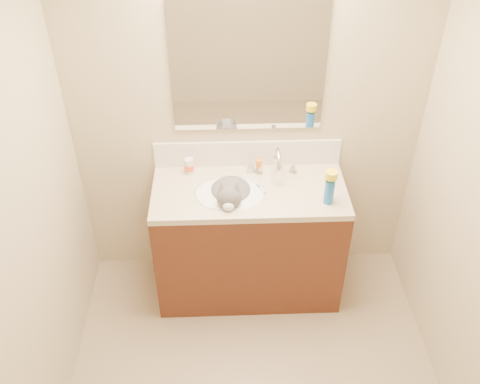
{
  "coord_description": "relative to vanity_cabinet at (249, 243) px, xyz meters",
  "views": [
    {
      "loc": [
        -0.16,
        -1.62,
        2.87
      ],
      "look_at": [
        -0.06,
        0.92,
        0.88
      ],
      "focal_mm": 40.0,
      "sensor_mm": 36.0,
      "label": 1
    }
  ],
  "objects": [
    {
      "name": "backsplash",
      "position": [
        0.0,
        0.26,
        0.54
      ],
      "size": [
        1.2,
        0.02,
        0.18
      ],
      "primitive_type": "cube",
      "color": "silver",
      "rests_on": "counter_slab"
    },
    {
      "name": "spray_cap",
      "position": [
        0.46,
        -0.14,
        0.65
      ],
      "size": [
        0.08,
        0.08,
        0.04
      ],
      "primitive_type": "cylinder",
      "rotation": [
        0.0,
        0.0,
        -0.08
      ],
      "color": "yellow",
      "rests_on": "spray_can"
    },
    {
      "name": "counter_slab",
      "position": [
        0.0,
        0.0,
        0.43
      ],
      "size": [
        1.2,
        0.55,
        0.04
      ],
      "primitive_type": "cube",
      "color": "beige",
      "rests_on": "vanity_cabinet"
    },
    {
      "name": "mirror",
      "position": [
        0.0,
        0.26,
        1.13
      ],
      "size": [
        0.9,
        0.02,
        0.8
      ],
      "primitive_type": "cube",
      "color": "white",
      "rests_on": "room_shell"
    },
    {
      "name": "faucet",
      "position": [
        0.18,
        0.14,
        0.54
      ],
      "size": [
        0.28,
        0.2,
        0.21
      ],
      "color": "silver",
      "rests_on": "counter_slab"
    },
    {
      "name": "silver_jar",
      "position": [
        0.02,
        0.18,
        0.48
      ],
      "size": [
        0.05,
        0.05,
        0.05
      ],
      "primitive_type": "cylinder",
      "rotation": [
        0.0,
        0.0,
        -0.08
      ],
      "color": "#B7B7BC",
      "rests_on": "counter_slab"
    },
    {
      "name": "basin",
      "position": [
        -0.12,
        -0.03,
        0.38
      ],
      "size": [
        0.45,
        0.36,
        0.14
      ],
      "primitive_type": "ellipsoid",
      "color": "white",
      "rests_on": "vanity_cabinet"
    },
    {
      "name": "vanity_cabinet",
      "position": [
        0.0,
        0.0,
        0.0
      ],
      "size": [
        1.2,
        0.55,
        0.82
      ],
      "primitive_type": "cube",
      "color": "#4B2214",
      "rests_on": "ground"
    },
    {
      "name": "pill_label",
      "position": [
        -0.38,
        0.19,
        0.5
      ],
      "size": [
        0.07,
        0.07,
        0.04
      ],
      "primitive_type": "cylinder",
      "rotation": [
        0.0,
        0.0,
        -0.17
      ],
      "color": "#F55628",
      "rests_on": "pill_bottle"
    },
    {
      "name": "pill_bottle",
      "position": [
        -0.38,
        0.19,
        0.5
      ],
      "size": [
        0.07,
        0.07,
        0.11
      ],
      "primitive_type": "cylinder",
      "rotation": [
        0.0,
        0.0,
        -0.17
      ],
      "color": "silver",
      "rests_on": "counter_slab"
    },
    {
      "name": "room_shell",
      "position": [
        0.0,
        -0.97,
        1.08
      ],
      "size": [
        2.24,
        2.54,
        2.52
      ],
      "color": "#BAAA8A",
      "rests_on": "ground"
    },
    {
      "name": "toothbrush",
      "position": [
        0.06,
        0.03,
        0.46
      ],
      "size": [
        0.07,
        0.14,
        0.01
      ],
      "primitive_type": "cube",
      "rotation": [
        0.0,
        0.0,
        0.43
      ],
      "color": "silver",
      "rests_on": "counter_slab"
    },
    {
      "name": "amber_bottle",
      "position": [
        0.07,
        0.18,
        0.5
      ],
      "size": [
        0.04,
        0.04,
        0.09
      ],
      "primitive_type": "cylinder",
      "rotation": [
        0.0,
        0.0,
        0.14
      ],
      "color": "orange",
      "rests_on": "counter_slab"
    },
    {
      "name": "toothbrush_head",
      "position": [
        0.06,
        0.03,
        0.46
      ],
      "size": [
        0.03,
        0.04,
        0.02
      ],
      "primitive_type": "cube",
      "rotation": [
        0.0,
        0.0,
        0.43
      ],
      "color": "#6CA2E7",
      "rests_on": "counter_slab"
    },
    {
      "name": "cat",
      "position": [
        -0.12,
        -0.02,
        0.42
      ],
      "size": [
        0.32,
        0.4,
        0.32
      ],
      "rotation": [
        0.0,
        0.0,
        -0.09
      ],
      "color": "#504E50",
      "rests_on": "basin"
    },
    {
      "name": "spray_can",
      "position": [
        0.46,
        -0.14,
        0.53
      ],
      "size": [
        0.06,
        0.06,
        0.16
      ],
      "primitive_type": "cylinder",
      "rotation": [
        0.0,
        0.0,
        -0.08
      ],
      "color": "blue",
      "rests_on": "counter_slab"
    }
  ]
}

